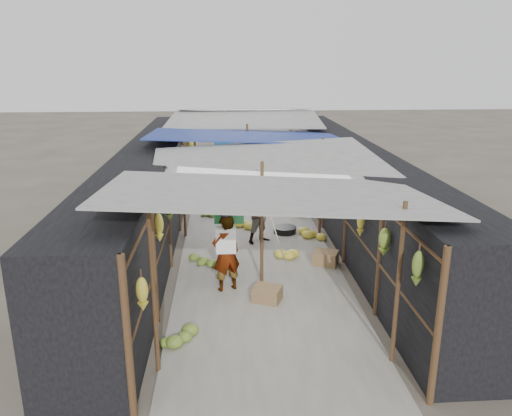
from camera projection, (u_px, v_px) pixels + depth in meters
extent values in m
plane|color=#6B6356|center=(277.00, 366.00, 7.66)|extent=(80.00, 80.00, 0.00)
cube|color=#9E998E|center=(252.00, 229.00, 13.87)|extent=(3.60, 16.00, 0.02)
cube|color=black|center=(152.00, 191.00, 13.38)|extent=(1.40, 15.00, 2.30)
cube|color=black|center=(350.00, 187.00, 13.72)|extent=(1.40, 15.00, 2.30)
cube|color=#97714D|center=(267.00, 294.00, 9.67)|extent=(0.64, 0.58, 0.31)
cube|color=#97714D|center=(325.00, 258.00, 11.40)|extent=(0.67, 0.61, 0.32)
cube|color=#97714D|center=(244.00, 190.00, 17.44)|extent=(0.48, 0.42, 0.27)
cylinder|color=black|center=(285.00, 230.00, 13.49)|extent=(0.61, 0.61, 0.18)
imported|color=white|center=(226.00, 253.00, 9.96)|extent=(0.69, 0.58, 1.61)
imported|color=#2145A7|center=(262.00, 214.00, 12.65)|extent=(0.93, 0.87, 1.53)
imported|color=#524D47|center=(307.00, 204.00, 14.81)|extent=(0.49, 0.61, 0.82)
cylinder|color=brown|center=(154.00, 293.00, 7.17)|extent=(0.07, 0.07, 2.60)
cylinder|color=brown|center=(398.00, 285.00, 7.40)|extent=(0.07, 0.07, 2.60)
cylinder|color=brown|center=(262.00, 224.00, 10.16)|extent=(0.07, 0.07, 2.60)
cylinder|color=brown|center=(184.00, 189.00, 12.91)|extent=(0.07, 0.07, 2.60)
cylinder|color=brown|center=(321.00, 187.00, 13.14)|extent=(0.07, 0.07, 2.60)
cylinder|color=brown|center=(247.00, 165.00, 15.90)|extent=(0.07, 0.07, 2.60)
cylinder|color=brown|center=(195.00, 149.00, 18.65)|extent=(0.07, 0.07, 2.60)
cylinder|color=brown|center=(291.00, 148.00, 18.88)|extent=(0.07, 0.07, 2.60)
cube|color=#9B9C97|center=(272.00, 192.00, 7.90)|extent=(5.21, 3.19, 0.52)
cube|color=#9B9C97|center=(267.00, 162.00, 11.02)|extent=(5.23, 3.73, 0.50)
cube|color=navy|center=(246.00, 136.00, 14.13)|extent=(5.40, 3.60, 0.41)
cube|color=#9B9C97|center=(245.00, 119.00, 17.26)|extent=(5.37, 3.66, 0.27)
cube|color=#9B9C97|center=(244.00, 109.00, 19.53)|extent=(5.00, 1.99, 0.24)
cylinder|color=brown|center=(176.00, 157.00, 13.16)|extent=(0.06, 15.00, 0.06)
cylinder|color=brown|center=(326.00, 155.00, 13.42)|extent=(0.06, 15.00, 0.06)
cylinder|color=gray|center=(252.00, 156.00, 13.29)|extent=(0.02, 15.00, 0.02)
cube|color=#1F5B90|center=(224.00, 143.00, 17.29)|extent=(0.65, 0.03, 0.60)
cube|color=#1A60AD|center=(241.00, 162.00, 14.09)|extent=(0.70, 0.03, 0.60)
cube|color=maroon|center=(302.00, 178.00, 12.15)|extent=(0.50, 0.03, 0.60)
cube|color=#246E3A|center=(229.00, 207.00, 9.92)|extent=(0.60, 0.03, 0.70)
ellipsoid|color=gold|center=(142.00, 294.00, 6.69)|extent=(0.17, 0.14, 0.50)
ellipsoid|color=gold|center=(159.00, 228.00, 8.52)|extent=(0.16, 0.14, 0.52)
ellipsoid|color=olive|center=(168.00, 208.00, 10.00)|extent=(0.17, 0.14, 0.51)
ellipsoid|color=olive|center=(175.00, 188.00, 11.47)|extent=(0.17, 0.14, 0.45)
ellipsoid|color=gold|center=(180.00, 174.00, 12.74)|extent=(0.19, 0.17, 0.45)
ellipsoid|color=gold|center=(184.00, 162.00, 14.24)|extent=(0.19, 0.16, 0.40)
ellipsoid|color=olive|center=(187.00, 154.00, 15.49)|extent=(0.16, 0.13, 0.37)
ellipsoid|color=gold|center=(190.00, 146.00, 16.93)|extent=(0.19, 0.16, 0.40)
ellipsoid|color=olive|center=(193.00, 140.00, 18.58)|extent=(0.19, 0.17, 0.45)
ellipsoid|color=olive|center=(195.00, 138.00, 20.18)|extent=(0.18, 0.15, 0.58)
ellipsoid|color=olive|center=(417.00, 269.00, 6.85)|extent=(0.16, 0.14, 0.54)
ellipsoid|color=olive|center=(384.00, 242.00, 8.25)|extent=(0.20, 0.17, 0.50)
ellipsoid|color=gold|center=(361.00, 223.00, 9.67)|extent=(0.16, 0.13, 0.58)
ellipsoid|color=olive|center=(339.00, 190.00, 11.49)|extent=(0.18, 0.16, 0.48)
ellipsoid|color=gold|center=(329.00, 178.00, 12.56)|extent=(0.18, 0.15, 0.50)
ellipsoid|color=olive|center=(314.00, 165.00, 14.58)|extent=(0.17, 0.14, 0.43)
ellipsoid|color=olive|center=(308.00, 157.00, 15.53)|extent=(0.20, 0.17, 0.37)
ellipsoid|color=olive|center=(300.00, 142.00, 17.21)|extent=(0.18, 0.16, 0.37)
ellipsoid|color=gold|center=(294.00, 141.00, 18.49)|extent=(0.15, 0.12, 0.57)
ellipsoid|color=olive|center=(289.00, 138.00, 19.95)|extent=(0.15, 0.12, 0.54)
ellipsoid|color=olive|center=(210.00, 209.00, 15.10)|extent=(0.68, 0.58, 0.34)
ellipsoid|color=gold|center=(299.00, 210.00, 15.09)|extent=(0.59, 0.50, 0.29)
ellipsoid|color=gold|center=(241.00, 225.00, 13.85)|extent=(0.48, 0.41, 0.24)
ellipsoid|color=olive|center=(198.00, 188.00, 17.66)|extent=(0.69, 0.59, 0.35)
ellipsoid|color=gold|center=(285.00, 256.00, 11.57)|extent=(0.55, 0.47, 0.27)
ellipsoid|color=gold|center=(308.00, 231.00, 13.18)|extent=(0.69, 0.58, 0.34)
ellipsoid|color=olive|center=(204.00, 259.00, 11.35)|extent=(0.64, 0.54, 0.32)
ellipsoid|color=olive|center=(177.00, 337.00, 8.24)|extent=(0.48, 0.41, 0.24)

